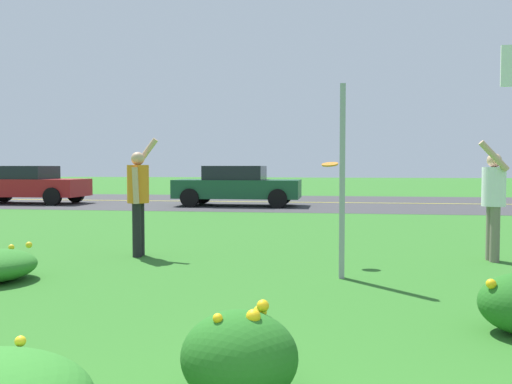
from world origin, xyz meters
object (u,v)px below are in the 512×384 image
(person_catcher_white_shirt, at_px, (493,196))
(sign_post_near_path, at_px, (342,182))
(car_red_leftmost, at_px, (26,184))
(car_dark_green_center_left, at_px, (237,185))
(frisbee_orange, at_px, (330,164))
(person_thrower_orange_shirt, at_px, (138,193))

(person_catcher_white_shirt, bearing_deg, sign_post_near_path, -144.94)
(car_red_leftmost, bearing_deg, car_dark_green_center_left, 0.00)
(sign_post_near_path, relative_size, car_dark_green_center_left, 0.55)
(person_catcher_white_shirt, distance_m, car_dark_green_center_left, 12.19)
(sign_post_near_path, distance_m, person_catcher_white_shirt, 2.76)
(sign_post_near_path, bearing_deg, frisbee_orange, 98.16)
(person_thrower_orange_shirt, height_order, car_dark_green_center_left, person_thrower_orange_shirt)
(person_catcher_white_shirt, relative_size, car_dark_green_center_left, 0.40)
(person_catcher_white_shirt, xyz_separation_m, car_red_leftmost, (-14.16, 10.67, -0.23))
(frisbee_orange, bearing_deg, person_thrower_orange_shirt, 179.41)
(frisbee_orange, bearing_deg, sign_post_near_path, -81.84)
(car_red_leftmost, bearing_deg, sign_post_near_path, -45.80)
(person_catcher_white_shirt, height_order, frisbee_orange, person_catcher_white_shirt)
(person_thrower_orange_shirt, xyz_separation_m, car_dark_green_center_left, (-0.47, 11.03, -0.26))
(person_catcher_white_shirt, distance_m, frisbee_orange, 2.50)
(person_catcher_white_shirt, bearing_deg, car_red_leftmost, 143.00)
(person_thrower_orange_shirt, distance_m, car_dark_green_center_left, 11.05)
(sign_post_near_path, xyz_separation_m, person_thrower_orange_shirt, (-3.17, 1.22, -0.23))
(sign_post_near_path, distance_m, car_red_leftmost, 17.10)
(car_red_leftmost, xyz_separation_m, car_dark_green_center_left, (8.27, 0.00, 0.00))
(frisbee_orange, height_order, car_dark_green_center_left, frisbee_orange)
(person_catcher_white_shirt, bearing_deg, car_dark_green_center_left, 118.89)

